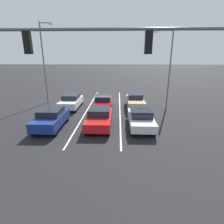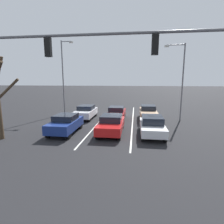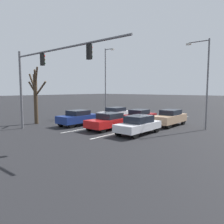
# 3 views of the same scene
# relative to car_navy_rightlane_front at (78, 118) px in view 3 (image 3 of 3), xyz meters

# --- Properties ---
(ground_plane) EXTENTS (240.00, 240.00, 0.00)m
(ground_plane) POSITION_rel_car_navy_rightlane_front_xyz_m (-3.68, -8.71, -0.80)
(ground_plane) COLOR black
(lane_stripe_left_divider) EXTENTS (0.12, 18.17, 0.01)m
(lane_stripe_left_divider) POSITION_rel_car_navy_rightlane_front_xyz_m (-5.42, -5.62, -0.80)
(lane_stripe_left_divider) COLOR silver
(lane_stripe_left_divider) RESTS_ON ground_plane
(lane_stripe_center_divider) EXTENTS (0.12, 18.17, 0.01)m
(lane_stripe_center_divider) POSITION_rel_car_navy_rightlane_front_xyz_m (-1.95, -5.62, -0.80)
(lane_stripe_center_divider) COLOR silver
(lane_stripe_center_divider) RESTS_ON ground_plane
(car_navy_rightlane_front) EXTENTS (1.85, 4.02, 1.53)m
(car_navy_rightlane_front) POSITION_rel_car_navy_rightlane_front_xyz_m (0.00, 0.00, 0.00)
(car_navy_rightlane_front) COLOR navy
(car_navy_rightlane_front) RESTS_ON ground_plane
(car_silver_leftlane_front) EXTENTS (1.80, 4.36, 1.50)m
(car_silver_leftlane_front) POSITION_rel_car_navy_rightlane_front_xyz_m (-7.01, -0.41, -0.02)
(car_silver_leftlane_front) COLOR silver
(car_silver_leftlane_front) RESTS_ON ground_plane
(car_red_midlane_front) EXTENTS (1.89, 4.41, 1.47)m
(car_red_midlane_front) POSITION_rel_car_navy_rightlane_front_xyz_m (-3.73, -0.51, -0.05)
(car_red_midlane_front) COLOR red
(car_red_midlane_front) RESTS_ON ground_plane
(car_tan_leftlane_second) EXTENTS (1.72, 4.51, 1.59)m
(car_tan_leftlane_second) POSITION_rel_car_navy_rightlane_front_xyz_m (-7.07, -5.84, 0.02)
(car_tan_leftlane_second) COLOR tan
(car_tan_leftlane_second) RESTS_ON ground_plane
(car_maroon_midlane_second) EXTENTS (1.82, 4.24, 1.43)m
(car_maroon_midlane_second) POSITION_rel_car_navy_rightlane_front_xyz_m (-3.61, -5.69, -0.08)
(car_maroon_midlane_second) COLOR maroon
(car_maroon_midlane_second) RESTS_ON ground_plane
(car_white_rightlane_second) EXTENTS (1.85, 4.15, 1.47)m
(car_white_rightlane_second) POSITION_rel_car_navy_rightlane_front_xyz_m (-0.10, -5.66, -0.03)
(car_white_rightlane_second) COLOR silver
(car_white_rightlane_second) RESTS_ON ground_plane
(traffic_signal_gantry) EXTENTS (12.41, 0.37, 6.98)m
(traffic_signal_gantry) POSITION_rel_car_navy_rightlane_front_xyz_m (-1.23, 4.45, 4.36)
(traffic_signal_gantry) COLOR slate
(traffic_signal_gantry) RESTS_ON ground_plane
(street_lamp_right_shoulder) EXTENTS (1.53, 0.24, 9.02)m
(street_lamp_right_shoulder) POSITION_rel_car_navy_rightlane_front_xyz_m (3.21, -7.79, 4.28)
(street_lamp_right_shoulder) COLOR slate
(street_lamp_right_shoulder) RESTS_ON ground_plane
(street_lamp_left_shoulder) EXTENTS (2.08, 0.24, 7.97)m
(street_lamp_left_shoulder) POSITION_rel_car_navy_rightlane_front_xyz_m (-10.26, -5.94, 3.82)
(street_lamp_left_shoulder) COLOR slate
(street_lamp_left_shoulder) RESTS_ON ground_plane
(bare_tree_near) EXTENTS (2.65, 1.12, 5.88)m
(bare_tree_near) POSITION_rel_car_navy_rightlane_front_xyz_m (4.07, 2.13, 2.25)
(bare_tree_near) COLOR #423323
(bare_tree_near) RESTS_ON ground_plane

